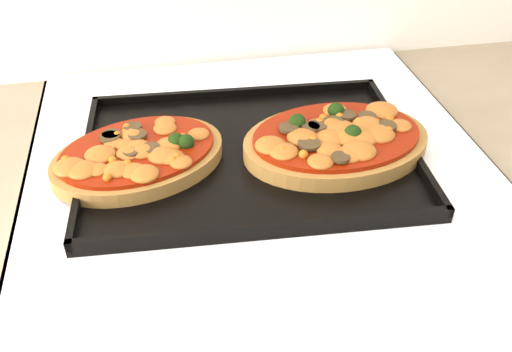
{
  "coord_description": "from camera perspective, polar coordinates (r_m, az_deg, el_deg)",
  "views": [
    {
      "loc": [
        -0.12,
        1.11,
        1.34
      ],
      "look_at": [
        -0.02,
        1.65,
        0.92
      ],
      "focal_mm": 40.0,
      "sensor_mm": 36.0,
      "label": 1
    }
  ],
  "objects": [
    {
      "name": "baking_tray",
      "position": [
        0.73,
        -0.74,
        2.44
      ],
      "size": [
        0.44,
        0.33,
        0.02
      ],
      "primitive_type": "cube",
      "rotation": [
        0.0,
        0.0,
        -0.06
      ],
      "color": "black",
      "rests_on": "stove"
    },
    {
      "name": "pizza_left",
      "position": [
        0.72,
        -11.71,
        2.17
      ],
      "size": [
        0.25,
        0.21,
        0.03
      ],
      "primitive_type": null,
      "rotation": [
        0.0,
        0.0,
        0.31
      ],
      "color": "olive",
      "rests_on": "baking_tray"
    },
    {
      "name": "pizza_right",
      "position": [
        0.73,
        8.02,
        3.64
      ],
      "size": [
        0.25,
        0.19,
        0.04
      ],
      "primitive_type": null,
      "rotation": [
        0.0,
        0.0,
        0.07
      ],
      "color": "olive",
      "rests_on": "baking_tray"
    }
  ]
}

